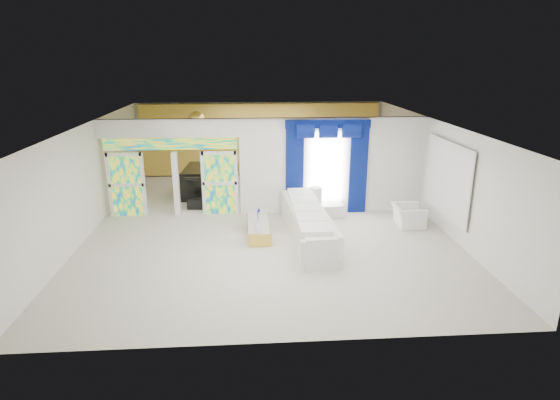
{
  "coord_description": "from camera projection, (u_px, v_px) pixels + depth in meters",
  "views": [
    {
      "loc": [
        -0.52,
        -12.87,
        4.77
      ],
      "look_at": [
        0.3,
        -1.2,
        1.1
      ],
      "focal_mm": 29.44,
      "sensor_mm": 36.0,
      "label": 1
    }
  ],
  "objects": [
    {
      "name": "coffee_table",
      "position": [
        258.0,
        229.0,
        12.75
      ],
      "size": [
        0.67,
        1.74,
        0.38
      ],
      "primitive_type": "cube",
      "rotation": [
        0.0,
        0.0,
        0.06
      ],
      "color": "gold",
      "rests_on": "ground"
    },
    {
      "name": "decanters",
      "position": [
        258.0,
        219.0,
        12.78
      ],
      "size": [
        0.21,
        0.96,
        0.18
      ],
      "color": "silver",
      "rests_on": "coffee_table"
    },
    {
      "name": "piano_bench",
      "position": [
        203.0,
        203.0,
        15.04
      ],
      "size": [
        1.01,
        0.45,
        0.33
      ],
      "primitive_type": "cube",
      "rotation": [
        0.0,
        0.0,
        -0.07
      ],
      "color": "black",
      "rests_on": "ground"
    },
    {
      "name": "wall_mirror",
      "position": [
        447.0,
        179.0,
        12.63
      ],
      "size": [
        0.04,
        2.7,
        1.9
      ],
      "primitive_type": "cube",
      "color": "white",
      "rests_on": "ground"
    },
    {
      "name": "white_sofa",
      "position": [
        308.0,
        225.0,
        12.49
      ],
      "size": [
        1.13,
        4.17,
        0.79
      ],
      "primitive_type": "cube",
      "rotation": [
        0.0,
        0.0,
        0.06
      ],
      "color": "white",
      "rests_on": "ground"
    },
    {
      "name": "table_lamp",
      "position": [
        316.0,
        196.0,
        14.03
      ],
      "size": [
        0.36,
        0.36,
        0.58
      ],
      "primitive_type": "cylinder",
      "color": "silver",
      "rests_on": "console_table"
    },
    {
      "name": "stained_panel_left",
      "position": [
        127.0,
        185.0,
        14.08
      ],
      "size": [
        0.95,
        0.04,
        2.0
      ],
      "primitive_type": "cube",
      "color": "#994C3F",
      "rests_on": "ground"
    },
    {
      "name": "dividing_wall",
      "position": [
        334.0,
        166.0,
        14.36
      ],
      "size": [
        5.7,
        0.18,
        3.0
      ],
      "primitive_type": "cube",
      "color": "white",
      "rests_on": "ground"
    },
    {
      "name": "gold_curtains",
      "position": [
        261.0,
        139.0,
        18.88
      ],
      "size": [
        9.7,
        0.12,
        2.9
      ],
      "primitive_type": "cube",
      "color": "gold",
      "rests_on": "ground"
    },
    {
      "name": "floor",
      "position": [
        267.0,
        223.0,
        13.72
      ],
      "size": [
        12.0,
        12.0,
        0.0
      ],
      "primitive_type": "plane",
      "color": "#B7AF9E",
      "rests_on": "ground"
    },
    {
      "name": "console_table",
      "position": [
        325.0,
        211.0,
        14.2
      ],
      "size": [
        1.18,
        0.47,
        0.38
      ],
      "primitive_type": "cube",
      "rotation": [
        0.0,
        0.0,
        0.1
      ],
      "color": "white",
      "rests_on": "ground"
    },
    {
      "name": "chandelier",
      "position": [
        197.0,
        120.0,
        16.0
      ],
      "size": [
        0.6,
        0.6,
        0.6
      ],
      "primitive_type": "sphere",
      "color": "gold",
      "rests_on": "ceiling"
    },
    {
      "name": "tv_console",
      "position": [
        136.0,
        182.0,
        16.69
      ],
      "size": [
        0.63,
        0.59,
        0.8
      ],
      "primitive_type": "cube",
      "rotation": [
        0.0,
        0.0,
        0.19
      ],
      "color": "#A37151",
      "rests_on": "ground"
    },
    {
      "name": "blue_drape_left",
      "position": [
        295.0,
        170.0,
        14.18
      ],
      "size": [
        0.55,
        0.1,
        2.8
      ],
      "primitive_type": "cube",
      "color": "#050348",
      "rests_on": "ground"
    },
    {
      "name": "window_pane",
      "position": [
        327.0,
        168.0,
        14.26
      ],
      "size": [
        1.0,
        0.02,
        2.3
      ],
      "primitive_type": "cube",
      "color": "white",
      "rests_on": "dividing_wall"
    },
    {
      "name": "blue_pelmet",
      "position": [
        328.0,
        124.0,
        13.83
      ],
      "size": [
        2.6,
        0.12,
        0.25
      ],
      "primitive_type": "cube",
      "color": "#050348",
      "rests_on": "dividing_wall"
    },
    {
      "name": "stained_panel_right",
      "position": [
        220.0,
        183.0,
        14.27
      ],
      "size": [
        0.95,
        0.04,
        2.0
      ],
      "primitive_type": "cube",
      "color": "#994C3F",
      "rests_on": "ground"
    },
    {
      "name": "stained_transom",
      "position": [
        171.0,
        144.0,
        13.8
      ],
      "size": [
        4.0,
        0.05,
        0.35
      ],
      "primitive_type": "cube",
      "color": "#994C3F",
      "rests_on": "dividing_header"
    },
    {
      "name": "grand_piano",
      "position": [
        207.0,
        181.0,
        16.47
      ],
      "size": [
        1.63,
        2.06,
        0.99
      ],
      "primitive_type": "cube",
      "rotation": [
        0.0,
        0.0,
        -0.07
      ],
      "color": "black",
      "rests_on": "ground"
    },
    {
      "name": "armchair",
      "position": [
        408.0,
        216.0,
        13.43
      ],
      "size": [
        0.87,
        0.98,
        0.62
      ],
      "primitive_type": "imported",
      "rotation": [
        0.0,
        0.0,
        1.53
      ],
      "color": "white",
      "rests_on": "ground"
    },
    {
      "name": "blue_drape_right",
      "position": [
        358.0,
        169.0,
        14.32
      ],
      "size": [
        0.55,
        0.1,
        2.8
      ],
      "primitive_type": "cube",
      "color": "#050348",
      "rests_on": "ground"
    },
    {
      "name": "dividing_header",
      "position": [
        169.0,
        128.0,
        13.66
      ],
      "size": [
        4.3,
        0.18,
        0.55
      ],
      "primitive_type": "cube",
      "color": "white",
      "rests_on": "dividing_wall"
    }
  ]
}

